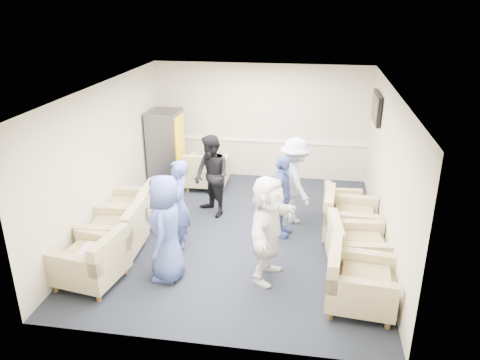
% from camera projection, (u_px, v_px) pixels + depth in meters
% --- Properties ---
extents(floor, '(6.00, 6.00, 0.00)m').
position_uv_depth(floor, '(240.00, 233.00, 8.70)').
color(floor, black).
rests_on(floor, ground).
extents(ceiling, '(6.00, 6.00, 0.00)m').
position_uv_depth(ceiling, '(240.00, 88.00, 7.70)').
color(ceiling, silver).
rests_on(ceiling, back_wall).
extents(back_wall, '(5.00, 0.02, 2.70)m').
position_uv_depth(back_wall, '(261.00, 122.00, 10.95)').
color(back_wall, beige).
rests_on(back_wall, floor).
extents(front_wall, '(5.00, 0.02, 2.70)m').
position_uv_depth(front_wall, '(200.00, 252.00, 5.45)').
color(front_wall, beige).
rests_on(front_wall, floor).
extents(left_wall, '(0.02, 6.00, 2.70)m').
position_uv_depth(left_wall, '(106.00, 158.00, 8.57)').
color(left_wall, beige).
rests_on(left_wall, floor).
extents(right_wall, '(0.02, 6.00, 2.70)m').
position_uv_depth(right_wall, '(388.00, 173.00, 7.83)').
color(right_wall, beige).
rests_on(right_wall, floor).
extents(chair_rail, '(4.98, 0.04, 0.06)m').
position_uv_depth(chair_rail, '(260.00, 141.00, 11.10)').
color(chair_rail, white).
rests_on(chair_rail, back_wall).
extents(tv, '(0.10, 1.00, 0.58)m').
position_uv_depth(tv, '(376.00, 108.00, 9.23)').
color(tv, black).
rests_on(tv, right_wall).
extents(armchair_left_near, '(1.05, 1.05, 0.73)m').
position_uv_depth(armchair_left_near, '(93.00, 263.00, 7.07)').
color(armchair_left_near, tan).
rests_on(armchair_left_near, floor).
extents(armchair_left_mid, '(0.97, 0.97, 0.75)m').
position_uv_depth(armchair_left_mid, '(117.00, 233.00, 7.91)').
color(armchair_left_mid, tan).
rests_on(armchair_left_mid, floor).
extents(armchair_left_far, '(0.99, 0.99, 0.74)m').
position_uv_depth(armchair_left_far, '(132.00, 211.00, 8.73)').
color(armchair_left_far, tan).
rests_on(armchair_left_far, floor).
extents(armchair_right_near, '(1.01, 1.01, 0.74)m').
position_uv_depth(armchair_right_near, '(356.00, 284.00, 6.54)').
color(armchair_right_near, tan).
rests_on(armchair_right_near, floor).
extents(armchair_right_midnear, '(1.01, 1.01, 0.74)m').
position_uv_depth(armchair_right_midnear, '(354.00, 249.00, 7.43)').
color(armchair_right_midnear, tan).
rests_on(armchair_right_midnear, floor).
extents(armchair_right_midfar, '(1.00, 1.00, 0.75)m').
position_uv_depth(armchair_right_midfar, '(347.00, 220.00, 8.37)').
color(armchair_right_midfar, tan).
rests_on(armchair_right_midfar, floor).
extents(armchair_right_far, '(0.80, 0.80, 0.60)m').
position_uv_depth(armchair_right_far, '(342.00, 207.00, 9.05)').
color(armchair_right_far, tan).
rests_on(armchair_right_far, floor).
extents(armchair_corner, '(0.93, 0.93, 0.73)m').
position_uv_depth(armchair_corner, '(206.00, 173.00, 10.62)').
color(armchair_corner, tan).
rests_on(armchair_corner, floor).
extents(vending_machine, '(0.70, 0.81, 1.71)m').
position_uv_depth(vending_machine, '(166.00, 147.00, 10.76)').
color(vending_machine, '#54535C').
rests_on(vending_machine, floor).
extents(backpack, '(0.31, 0.26, 0.46)m').
position_uv_depth(backpack, '(168.00, 218.00, 8.75)').
color(backpack, black).
rests_on(backpack, floor).
extents(pillow, '(0.31, 0.41, 0.12)m').
position_uv_depth(pillow, '(91.00, 252.00, 7.01)').
color(pillow, beige).
rests_on(pillow, armchair_left_near).
extents(person_front_left, '(0.61, 0.88, 1.70)m').
position_uv_depth(person_front_left, '(166.00, 228.00, 7.06)').
color(person_front_left, '#41549C').
rests_on(person_front_left, floor).
extents(person_mid_left, '(0.54, 0.67, 1.59)m').
position_uv_depth(person_mid_left, '(179.00, 205.00, 7.97)').
color(person_mid_left, '#41549C').
rests_on(person_mid_left, floor).
extents(person_back_left, '(1.00, 1.00, 1.64)m').
position_uv_depth(person_back_left, '(212.00, 176.00, 9.15)').
color(person_back_left, black).
rests_on(person_back_left, floor).
extents(person_back_right, '(1.02, 1.24, 1.68)m').
position_uv_depth(person_back_right, '(295.00, 181.00, 8.88)').
color(person_back_right, white).
rests_on(person_back_right, floor).
extents(person_mid_right, '(0.56, 0.96, 1.54)m').
position_uv_depth(person_mid_right, '(282.00, 196.00, 8.37)').
color(person_mid_right, '#41549C').
rests_on(person_mid_right, floor).
extents(person_front_right, '(0.85, 1.64, 1.70)m').
position_uv_depth(person_front_right, '(268.00, 229.00, 7.04)').
color(person_front_right, white).
rests_on(person_front_right, floor).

